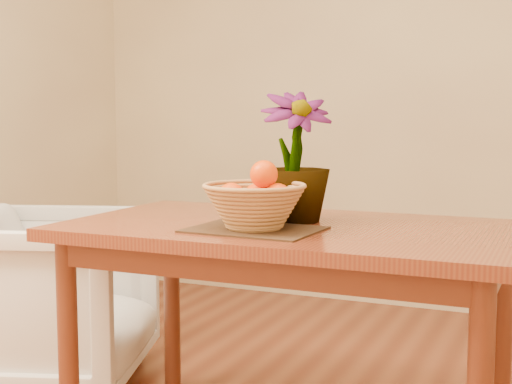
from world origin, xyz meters
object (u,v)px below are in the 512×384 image
at_px(table, 290,252).
at_px(potted_plant, 294,156).
at_px(armchair, 46,290).
at_px(wicker_basket, 254,208).

distance_m(table, potted_plant, 0.31).
height_order(table, armchair, armchair).
distance_m(potted_plant, armchair, 1.23).
bearing_deg(wicker_basket, table, 70.98).
bearing_deg(armchair, potted_plant, -113.30).
bearing_deg(table, wicker_basket, -109.02).
bearing_deg(table, potted_plant, 99.65).
height_order(wicker_basket, armchair, wicker_basket).
xyz_separation_m(wicker_basket, potted_plant, (0.04, 0.22, 0.14)).
xyz_separation_m(table, wicker_basket, (-0.05, -0.15, 0.16)).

